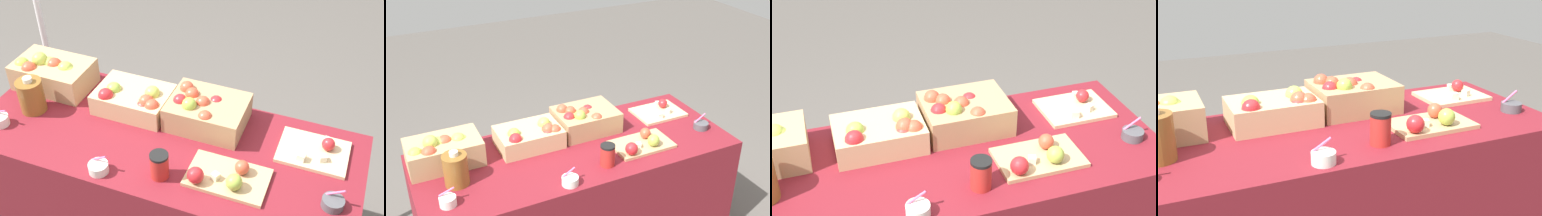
% 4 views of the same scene
% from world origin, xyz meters
% --- Properties ---
extents(table, '(1.90, 0.76, 0.74)m').
position_xyz_m(table, '(0.00, 0.00, 0.37)').
color(table, maroon).
rests_on(table, ground_plane).
extents(apple_crate_middle, '(0.38, 0.26, 0.16)m').
position_xyz_m(apple_crate_middle, '(-0.23, 0.15, 0.81)').
color(apple_crate_middle, tan).
rests_on(apple_crate_middle, table).
extents(apple_crate_right, '(0.38, 0.29, 0.18)m').
position_xyz_m(apple_crate_right, '(0.15, 0.18, 0.82)').
color(apple_crate_right, tan).
rests_on(apple_crate_right, table).
extents(cutting_board_front, '(0.36, 0.23, 0.09)m').
position_xyz_m(cutting_board_front, '(0.37, -0.16, 0.77)').
color(cutting_board_front, tan).
rests_on(cutting_board_front, table).
extents(cutting_board_back, '(0.32, 0.25, 0.08)m').
position_xyz_m(cutting_board_back, '(0.70, 0.16, 0.76)').
color(cutting_board_back, '#D1B284').
rests_on(cutting_board_back, table).
extents(sample_bowl_near, '(0.09, 0.09, 0.09)m').
position_xyz_m(sample_bowl_near, '(-0.18, -0.31, 0.76)').
color(sample_bowl_near, silver).
rests_on(sample_bowl_near, table).
extents(sample_bowl_far, '(0.09, 0.09, 0.10)m').
position_xyz_m(sample_bowl_far, '(0.83, -0.13, 0.76)').
color(sample_bowl_far, '#4C4C51').
rests_on(sample_bowl_far, table).
extents(coffee_cup, '(0.08, 0.08, 0.13)m').
position_xyz_m(coffee_cup, '(0.09, -0.23, 0.80)').
color(coffee_cup, red).
rests_on(coffee_cup, table).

